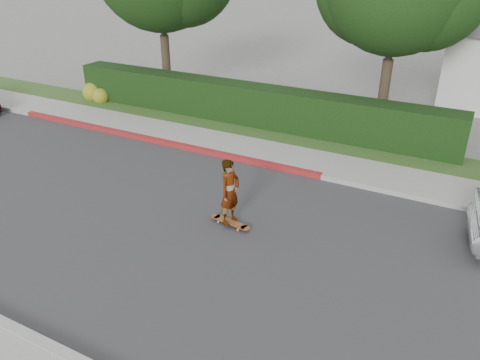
# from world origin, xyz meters

# --- Properties ---
(ground) EXTENTS (120.00, 120.00, 0.00)m
(ground) POSITION_xyz_m (0.00, 0.00, 0.00)
(ground) COLOR slate
(ground) RESTS_ON ground
(road) EXTENTS (60.00, 8.00, 0.01)m
(road) POSITION_xyz_m (0.00, 0.00, 0.01)
(road) COLOR #2D2D30
(road) RESTS_ON ground
(curb_far) EXTENTS (60.00, 0.20, 0.15)m
(curb_far) POSITION_xyz_m (0.00, 4.10, 0.07)
(curb_far) COLOR #9E9E99
(curb_far) RESTS_ON ground
(curb_red_section) EXTENTS (12.00, 0.21, 0.15)m
(curb_red_section) POSITION_xyz_m (-5.00, 4.10, 0.08)
(curb_red_section) COLOR maroon
(curb_red_section) RESTS_ON ground
(sidewalk_far) EXTENTS (60.00, 1.60, 0.12)m
(sidewalk_far) POSITION_xyz_m (0.00, 5.00, 0.06)
(sidewalk_far) COLOR gray
(sidewalk_far) RESTS_ON ground
(planting_strip) EXTENTS (60.00, 1.60, 0.10)m
(planting_strip) POSITION_xyz_m (0.00, 6.60, 0.05)
(planting_strip) COLOR #2D4C1E
(planting_strip) RESTS_ON ground
(hedge) EXTENTS (15.00, 1.00, 1.50)m
(hedge) POSITION_xyz_m (-3.00, 7.20, 0.75)
(hedge) COLOR black
(hedge) RESTS_ON ground
(flowering_shrub) EXTENTS (1.40, 1.00, 0.90)m
(flowering_shrub) POSITION_xyz_m (-10.01, 6.74, 0.33)
(flowering_shrub) COLOR #2D4C19
(flowering_shrub) RESTS_ON ground
(skateboard) EXTENTS (1.12, 0.38, 0.10)m
(skateboard) POSITION_xyz_m (-0.12, 0.68, 0.10)
(skateboard) COLOR orange
(skateboard) RESTS_ON ground
(skateboarder) EXTENTS (0.48, 0.64, 1.60)m
(skateboarder) POSITION_xyz_m (-0.12, 0.68, 0.91)
(skateboarder) COLOR white
(skateboarder) RESTS_ON skateboard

